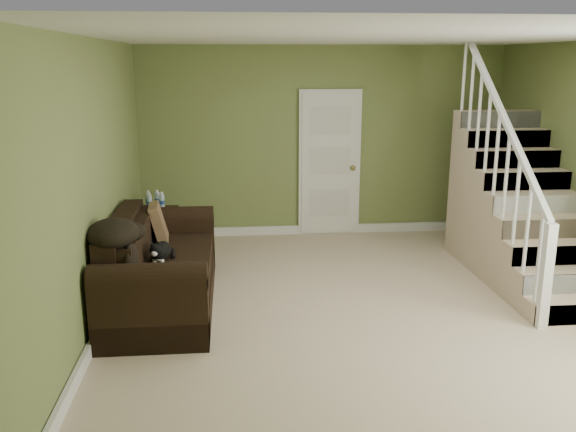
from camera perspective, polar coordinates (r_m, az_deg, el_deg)
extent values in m
cube|color=tan|center=(6.19, 6.86, -8.50)|extent=(5.00, 5.50, 0.01)
cube|color=white|center=(5.72, 7.67, 16.29)|extent=(5.00, 5.50, 0.01)
cube|color=olive|center=(8.49, 3.22, 6.92)|extent=(5.00, 0.04, 2.60)
cube|color=olive|center=(3.28, 17.68, -5.83)|extent=(5.00, 0.04, 2.60)
cube|color=olive|center=(5.81, -17.61, 2.82)|extent=(0.04, 5.50, 2.60)
cube|color=white|center=(8.71, 3.14, -1.23)|extent=(5.00, 0.04, 0.12)
cube|color=white|center=(6.16, -16.46, -8.54)|extent=(0.04, 5.50, 0.12)
cube|color=white|center=(8.51, 3.90, 4.95)|extent=(0.86, 0.05, 2.02)
cube|color=white|center=(8.49, 3.92, 4.86)|extent=(0.78, 0.04, 1.96)
sphere|color=olive|center=(8.52, 6.10, 4.50)|extent=(0.07, 0.07, 0.07)
cylinder|color=white|center=(6.09, 22.44, -3.43)|extent=(0.04, 0.04, 0.90)
cube|color=tan|center=(6.66, 24.46, -6.23)|extent=(1.00, 0.27, 0.40)
cylinder|color=white|center=(6.26, 21.49, -0.95)|extent=(0.04, 0.04, 0.90)
cube|color=tan|center=(6.85, 23.45, -4.69)|extent=(1.00, 0.27, 0.60)
cylinder|color=white|center=(6.45, 20.60, 1.39)|extent=(0.04, 0.04, 0.90)
cube|color=tan|center=(7.04, 22.49, -3.22)|extent=(1.00, 0.27, 0.80)
cylinder|color=white|center=(6.65, 19.75, 3.60)|extent=(0.04, 0.04, 0.90)
cube|color=tan|center=(7.25, 21.60, -1.84)|extent=(1.00, 0.27, 1.00)
cylinder|color=white|center=(6.86, 18.95, 5.67)|extent=(0.04, 0.04, 0.90)
cube|color=tan|center=(7.45, 20.75, -0.53)|extent=(1.00, 0.27, 1.20)
cylinder|color=white|center=(7.08, 18.20, 7.61)|extent=(0.04, 0.04, 0.90)
cube|color=tan|center=(7.67, 19.95, 0.70)|extent=(1.00, 0.27, 1.40)
cylinder|color=white|center=(7.31, 17.48, 9.43)|extent=(0.04, 0.04, 0.90)
cube|color=tan|center=(7.88, 19.19, 1.87)|extent=(1.00, 0.27, 1.60)
cylinder|color=white|center=(7.55, 16.81, 11.14)|extent=(0.04, 0.04, 0.90)
cube|color=tan|center=(8.10, 18.47, 2.98)|extent=(1.00, 0.27, 1.80)
cylinder|color=white|center=(7.79, 16.16, 12.74)|extent=(0.04, 0.04, 0.90)
cube|color=white|center=(6.00, 22.98, -5.23)|extent=(0.09, 0.09, 1.00)
cube|color=white|center=(6.81, 19.26, 9.40)|extent=(0.06, 2.46, 1.84)
cube|color=black|center=(6.33, -11.54, -6.93)|extent=(0.98, 2.27, 0.26)
cube|color=black|center=(6.23, -10.71, -4.85)|extent=(0.74, 1.71, 0.23)
cube|color=black|center=(5.33, -12.74, -8.92)|extent=(0.98, 0.26, 0.64)
cube|color=black|center=(7.21, -10.81, -2.64)|extent=(0.98, 0.26, 0.64)
cylinder|color=black|center=(5.22, -12.94, -5.69)|extent=(0.98, 0.26, 0.26)
cylinder|color=black|center=(7.13, -10.93, -0.18)|extent=(0.98, 0.26, 0.26)
cube|color=black|center=(6.24, -15.27, -3.16)|extent=(0.21, 1.75, 0.65)
cube|color=black|center=(6.19, -13.87, -2.41)|extent=(0.14, 1.69, 0.36)
cube|color=black|center=(7.84, -12.05, -1.51)|extent=(0.50, 0.50, 0.59)
cylinder|color=silver|center=(7.70, -12.83, 1.18)|extent=(0.06, 0.06, 0.20)
cylinder|color=#28539E|center=(7.70, -12.83, 1.18)|extent=(0.07, 0.07, 0.05)
cylinder|color=white|center=(7.67, -12.88, 2.02)|extent=(0.03, 0.03, 0.03)
cylinder|color=silver|center=(7.72, -11.71, 1.28)|extent=(0.06, 0.06, 0.20)
cylinder|color=#28539E|center=(7.72, -11.71, 1.28)|extent=(0.07, 0.07, 0.05)
cylinder|color=white|center=(7.69, -11.75, 2.11)|extent=(0.03, 0.03, 0.03)
cylinder|color=silver|center=(7.84, -12.12, 1.46)|extent=(0.06, 0.06, 0.20)
cylinder|color=#28539E|center=(7.84, -12.12, 1.46)|extent=(0.07, 0.07, 0.05)
cylinder|color=white|center=(7.82, -12.16, 2.28)|extent=(0.03, 0.03, 0.03)
cylinder|color=silver|center=(7.84, -12.92, 1.40)|extent=(0.06, 0.06, 0.20)
cylinder|color=#28539E|center=(7.84, -12.92, 1.40)|extent=(0.07, 0.07, 0.05)
cylinder|color=white|center=(7.81, -12.96, 2.23)|extent=(0.03, 0.03, 0.03)
ellipsoid|color=black|center=(6.14, -11.82, -3.21)|extent=(0.24, 0.36, 0.18)
ellipsoid|color=white|center=(6.08, -11.88, -3.71)|extent=(0.13, 0.15, 0.09)
sphere|color=black|center=(5.96, -12.02, -3.13)|extent=(0.14, 0.14, 0.12)
ellipsoid|color=white|center=(5.92, -12.06, -3.46)|extent=(0.07, 0.06, 0.06)
cone|color=black|center=(5.96, -12.36, -2.53)|extent=(0.05, 0.06, 0.05)
cone|color=black|center=(5.95, -11.72, -2.52)|extent=(0.05, 0.06, 0.05)
cylinder|color=black|center=(6.27, -10.85, -3.44)|extent=(0.06, 0.25, 0.03)
ellipsoid|color=gold|center=(5.68, -10.38, -5.20)|extent=(0.18, 0.20, 0.06)
cube|color=#492E1D|center=(6.78, -12.02, -0.61)|extent=(0.23, 0.43, 0.42)
ellipsoid|color=black|center=(5.55, -16.09, -1.57)|extent=(0.60, 0.69, 0.25)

